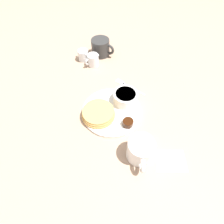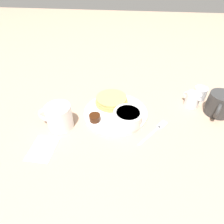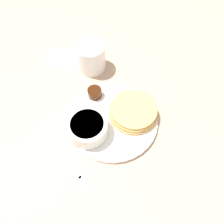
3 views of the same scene
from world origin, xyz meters
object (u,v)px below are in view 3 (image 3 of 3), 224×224
plate (112,119)px  fork (75,171)px  bowl (88,127)px  coffee_mug (91,56)px

plate → fork: plate is taller
bowl → fork: size_ratio=0.76×
bowl → fork: 0.11m
coffee_mug → fork: (0.02, -0.33, -0.04)m
plate → fork: size_ratio=1.84×
coffee_mug → fork: 0.34m
plate → bowl: 0.08m
coffee_mug → plate: bearing=-63.6°
coffee_mug → fork: coffee_mug is taller
bowl → coffee_mug: size_ratio=0.84×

